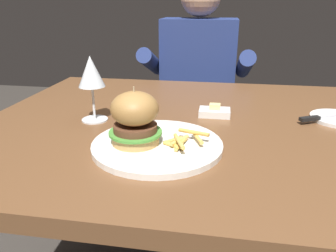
{
  "coord_description": "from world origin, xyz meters",
  "views": [
    {
      "loc": [
        0.1,
        -0.87,
        1.06
      ],
      "look_at": [
        -0.01,
        -0.17,
        0.78
      ],
      "focal_mm": 35.0,
      "sensor_mm": 36.0,
      "label": 1
    }
  ],
  "objects_px": {
    "butter_dish": "(215,112)",
    "wine_glass": "(91,74)",
    "burger_sandwich": "(135,118)",
    "table_knife": "(325,117)",
    "main_plate": "(157,145)",
    "diner_person": "(197,103)"
  },
  "relations": [
    {
      "from": "burger_sandwich",
      "to": "diner_person",
      "type": "height_order",
      "value": "diner_person"
    },
    {
      "from": "wine_glass",
      "to": "main_plate",
      "type": "bearing_deg",
      "value": -36.22
    },
    {
      "from": "main_plate",
      "to": "diner_person",
      "type": "relative_size",
      "value": 0.26
    },
    {
      "from": "burger_sandwich",
      "to": "table_knife",
      "type": "distance_m",
      "value": 0.54
    },
    {
      "from": "main_plate",
      "to": "wine_glass",
      "type": "xyz_separation_m",
      "value": [
        -0.21,
        0.16,
        0.13
      ]
    },
    {
      "from": "table_knife",
      "to": "main_plate",
      "type": "bearing_deg",
      "value": -149.98
    },
    {
      "from": "main_plate",
      "to": "table_knife",
      "type": "height_order",
      "value": "table_knife"
    },
    {
      "from": "table_knife",
      "to": "butter_dish",
      "type": "height_order",
      "value": "butter_dish"
    },
    {
      "from": "main_plate",
      "to": "table_knife",
      "type": "bearing_deg",
      "value": 30.02
    },
    {
      "from": "diner_person",
      "to": "wine_glass",
      "type": "bearing_deg",
      "value": -106.17
    },
    {
      "from": "wine_glass",
      "to": "table_knife",
      "type": "xyz_separation_m",
      "value": [
        0.64,
        0.09,
        -0.12
      ]
    },
    {
      "from": "butter_dish",
      "to": "diner_person",
      "type": "height_order",
      "value": "diner_person"
    },
    {
      "from": "wine_glass",
      "to": "diner_person",
      "type": "height_order",
      "value": "diner_person"
    },
    {
      "from": "wine_glass",
      "to": "table_knife",
      "type": "bearing_deg",
      "value": 8.19
    },
    {
      "from": "burger_sandwich",
      "to": "wine_glass",
      "type": "distance_m",
      "value": 0.24
    },
    {
      "from": "wine_glass",
      "to": "butter_dish",
      "type": "bearing_deg",
      "value": 15.96
    },
    {
      "from": "main_plate",
      "to": "diner_person",
      "type": "height_order",
      "value": "diner_person"
    },
    {
      "from": "main_plate",
      "to": "wine_glass",
      "type": "distance_m",
      "value": 0.29
    },
    {
      "from": "main_plate",
      "to": "wine_glass",
      "type": "relative_size",
      "value": 1.65
    },
    {
      "from": "burger_sandwich",
      "to": "butter_dish",
      "type": "xyz_separation_m",
      "value": [
        0.17,
        0.26,
        -0.06
      ]
    },
    {
      "from": "burger_sandwich",
      "to": "diner_person",
      "type": "xyz_separation_m",
      "value": [
        0.07,
        0.96,
        -0.25
      ]
    },
    {
      "from": "butter_dish",
      "to": "wine_glass",
      "type": "bearing_deg",
      "value": -164.04
    }
  ]
}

